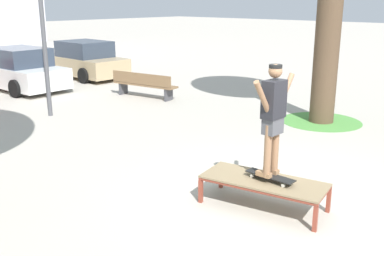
{
  "coord_description": "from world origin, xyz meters",
  "views": [
    {
      "loc": [
        -5.95,
        -3.64,
        3.13
      ],
      "look_at": [
        -0.43,
        1.41,
        1.0
      ],
      "focal_mm": 42.34,
      "sensor_mm": 36.0,
      "label": 1
    }
  ],
  "objects": [
    {
      "name": "ground_plane",
      "position": [
        0.0,
        0.0,
        0.0
      ],
      "size": [
        120.0,
        120.0,
        0.0
      ],
      "primitive_type": "plane",
      "color": "#B2AA9E"
    },
    {
      "name": "skate_box",
      "position": [
        -0.43,
        -0.09,
        0.41
      ],
      "size": [
        1.12,
        2.01,
        0.46
      ],
      "color": "brown",
      "rests_on": "ground"
    },
    {
      "name": "skateboard",
      "position": [
        -0.41,
        -0.18,
        0.54
      ],
      "size": [
        0.21,
        0.8,
        0.09
      ],
      "color": "black",
      "rests_on": "skate_box"
    },
    {
      "name": "skater",
      "position": [
        -0.41,
        -0.18,
        1.53
      ],
      "size": [
        1.0,
        0.28,
        1.69
      ],
      "color": "#8E6647",
      "rests_on": "skateboard"
    },
    {
      "name": "grass_patch_near_right",
      "position": [
        4.97,
        1.68,
        0.0
      ],
      "size": [
        2.11,
        2.11,
        0.01
      ],
      "primitive_type": "cylinder",
      "color": "#519342",
      "rests_on": "ground"
    },
    {
      "name": "car_white",
      "position": [
        1.79,
        11.9,
        0.69
      ],
      "size": [
        2.05,
        4.27,
        1.5
      ],
      "color": "silver",
      "rests_on": "ground"
    },
    {
      "name": "car_tan",
      "position": [
        4.94,
        12.43,
        0.69
      ],
      "size": [
        1.97,
        4.23,
        1.5
      ],
      "color": "tan",
      "rests_on": "ground"
    },
    {
      "name": "park_bench",
      "position": [
        3.84,
        7.46,
        0.45
      ],
      "size": [
        0.81,
        2.44,
        0.83
      ],
      "color": "brown",
      "rests_on": "ground"
    }
  ]
}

